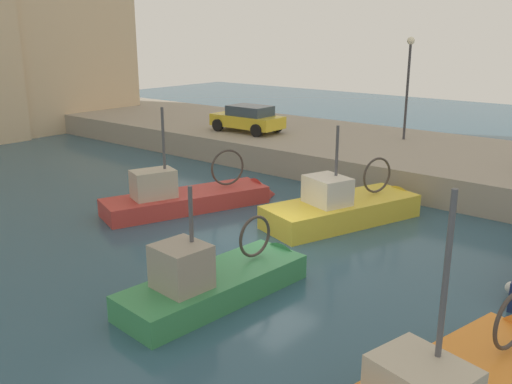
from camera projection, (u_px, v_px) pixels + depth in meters
The scene contains 8 objects.
water_surface at pixel (268, 248), 16.88m from camera, with size 80.00×80.00×0.00m, color #2D5166.
quay_wall at pixel (427, 162), 25.20m from camera, with size 9.00×56.00×1.20m, color #9E9384.
fishing_boat_green at pixel (225, 289), 13.95m from camera, with size 5.88×2.25×3.74m.
fishing_boat_yellow at pixel (349, 217), 19.32m from camera, with size 6.60×3.78×4.25m.
fishing_boat_red at pixel (195, 204), 20.71m from camera, with size 7.01×3.88×4.56m.
parked_car_yellow at pixel (248, 118), 29.09m from camera, with size 1.95×3.85×1.38m.
quay_streetlamp at pixel (409, 71), 26.41m from camera, with size 0.36×0.36×4.83m.
waterfront_building_west at pixel (44, 4), 36.09m from camera, with size 10.12×6.42×15.82m.
Camera 1 is at (-12.34, -9.77, 6.34)m, focal length 39.29 mm.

